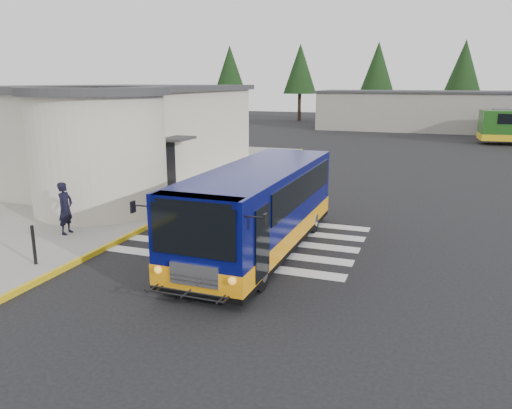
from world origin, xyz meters
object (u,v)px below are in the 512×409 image
(transit_bus, at_px, (259,212))
(bollard, at_px, (34,245))
(pedestrian_a, at_px, (65,208))
(pedestrian_b, at_px, (69,192))

(transit_bus, bearing_deg, bollard, -145.60)
(pedestrian_a, distance_m, bollard, 2.94)
(pedestrian_a, distance_m, pedestrian_b, 2.64)
(transit_bus, xyz_separation_m, pedestrian_b, (-8.17, 1.19, -0.21))
(pedestrian_a, bearing_deg, pedestrian_b, 32.61)
(transit_bus, distance_m, pedestrian_b, 8.26)
(pedestrian_a, xyz_separation_m, pedestrian_b, (-1.61, 2.09, 0.02))
(transit_bus, xyz_separation_m, pedestrian_a, (-6.56, -0.89, -0.23))
(pedestrian_b, xyz_separation_m, bollard, (2.76, -4.78, -0.33))
(pedestrian_a, height_order, pedestrian_b, pedestrian_b)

